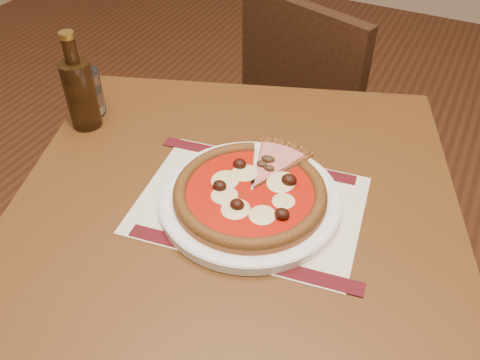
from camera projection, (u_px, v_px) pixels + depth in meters
name	position (u px, v px, depth m)	size (l,w,h in m)	color
table	(235.00, 237.00, 0.98)	(1.02, 1.02, 0.75)	#5D3516
chair_far	(316.00, 111.00, 1.59)	(0.52, 0.52, 0.87)	black
placemat	(250.00, 205.00, 0.91)	(0.39, 0.28, 0.00)	beige
plate	(250.00, 200.00, 0.90)	(0.32, 0.32, 0.02)	white
pizza	(250.00, 192.00, 0.89)	(0.27, 0.27, 0.04)	#935223
ham_slice	(273.00, 165.00, 0.95)	(0.11, 0.15, 0.02)	#935223
water_glass	(84.00, 93.00, 1.10)	(0.08, 0.08, 0.10)	white
bottle	(80.00, 91.00, 1.04)	(0.06, 0.06, 0.21)	#37200D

